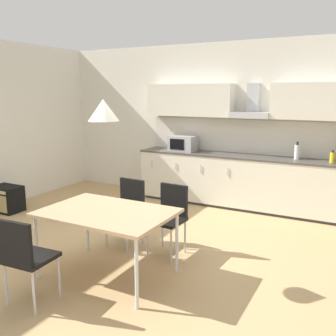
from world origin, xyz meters
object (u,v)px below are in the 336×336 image
(microwave, at_px, (183,143))
(bottle_yellow, at_px, (332,157))
(chair_far_left, at_px, (128,205))
(bottle_white, at_px, (297,152))
(guitar_amp, at_px, (6,199))
(chair_far_right, at_px, (170,212))
(chair_near_left, at_px, (24,253))
(pendant_lamp, at_px, (103,110))
(dining_table, at_px, (107,215))

(microwave, relative_size, bottle_yellow, 2.44)
(chair_far_left, bearing_deg, bottle_white, 53.60)
(bottle_white, bearing_deg, guitar_amp, -153.60)
(chair_far_right, bearing_deg, chair_near_left, -110.15)
(bottle_yellow, height_order, guitar_amp, bottle_yellow)
(bottle_white, relative_size, bottle_yellow, 1.47)
(chair_far_right, xyz_separation_m, guitar_amp, (-3.26, 0.19, -0.31))
(chair_near_left, bearing_deg, pendant_lamp, 70.15)
(microwave, xyz_separation_m, guitar_amp, (-2.31, -2.13, -0.85))
(pendant_lamp, bearing_deg, bottle_white, 66.06)
(bottle_white, height_order, chair_far_left, bottle_white)
(dining_table, distance_m, chair_far_right, 0.93)
(chair_far_left, distance_m, chair_near_left, 1.71)
(chair_far_left, bearing_deg, pendant_lamp, -70.14)
(chair_far_left, height_order, guitar_amp, chair_far_left)
(chair_far_right, xyz_separation_m, pendant_lamp, (-0.32, -0.86, 1.29))
(dining_table, xyz_separation_m, guitar_amp, (-2.94, 1.04, -0.48))
(chair_far_right, distance_m, guitar_amp, 3.28)
(microwave, relative_size, bottle_white, 1.66)
(microwave, distance_m, pendant_lamp, 3.32)
(chair_far_right, distance_m, chair_near_left, 1.82)
(dining_table, bearing_deg, chair_far_right, 69.55)
(chair_far_left, distance_m, chair_far_right, 0.63)
(chair_far_left, relative_size, chair_near_left, 1.00)
(chair_near_left, xyz_separation_m, pendant_lamp, (0.31, 0.86, 1.29))
(dining_table, bearing_deg, microwave, 101.10)
(chair_near_left, bearing_deg, chair_far_left, 90.01)
(microwave, xyz_separation_m, dining_table, (0.62, -3.17, -0.37))
(guitar_amp, distance_m, pendant_lamp, 3.50)
(bottle_white, relative_size, guitar_amp, 0.56)
(bottle_yellow, distance_m, guitar_amp, 5.39)
(bottle_white, distance_m, chair_far_left, 2.97)
(chair_near_left, bearing_deg, bottle_white, 66.90)
(bottle_white, relative_size, chair_near_left, 0.33)
(dining_table, xyz_separation_m, chair_near_left, (-0.31, -0.86, -0.17))
(microwave, distance_m, chair_far_left, 2.40)
(pendant_lamp, bearing_deg, bottle_yellow, 58.01)
(bottle_yellow, xyz_separation_m, chair_near_left, (-2.28, -4.00, -0.48))
(guitar_amp, bearing_deg, bottle_white, 26.40)
(bottle_white, bearing_deg, chair_far_right, -115.16)
(chair_far_left, distance_m, pendant_lamp, 1.58)
(dining_table, bearing_deg, guitar_amp, 160.43)
(chair_far_left, relative_size, guitar_amp, 1.67)
(microwave, height_order, dining_table, microwave)
(chair_far_left, bearing_deg, chair_near_left, -89.99)
(bottle_white, distance_m, bottle_yellow, 0.55)
(chair_far_right, bearing_deg, pendant_lamp, -110.45)
(guitar_amp, bearing_deg, bottle_yellow, 23.23)
(bottle_yellow, xyz_separation_m, chair_far_left, (-2.28, -2.29, -0.48))
(chair_far_right, bearing_deg, dining_table, -110.45)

